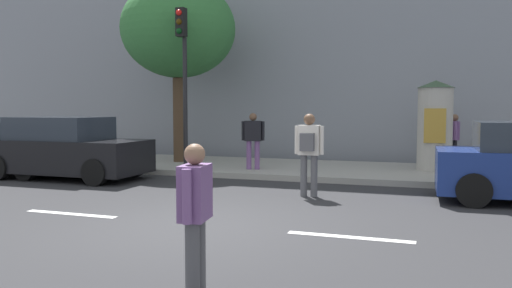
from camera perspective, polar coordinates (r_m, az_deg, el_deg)
name	(u,v)px	position (r m, az deg, el deg)	size (l,w,h in m)	color
ground_plane	(197,225)	(8.21, -6.61, -8.88)	(80.00, 80.00, 0.00)	#2B2B2D
sidewalk_curb	(304,169)	(14.73, 5.41, -2.81)	(36.00, 4.00, 0.15)	#9E9B93
lane_markings	(197,224)	(8.21, -6.61, -8.85)	(25.80, 0.16, 0.01)	silver
building_backdrop	(338,3)	(19.89, 9.12, 15.17)	(36.00, 5.00, 11.36)	gray
traffic_light	(183,62)	(14.06, -8.11, 9.01)	(0.24, 0.45, 4.32)	black
poster_column	(435,125)	(14.53, 19.25, 2.02)	(0.99, 0.99, 2.41)	#B2ADA3
street_tree	(178,30)	(16.31, -8.62, 12.41)	(3.51, 3.51, 5.58)	#4C3826
pedestrian_tallest	(195,209)	(5.02, -6.77, -7.23)	(0.29, 0.56, 1.49)	#4C4C51
pedestrian_near_pole	(309,147)	(10.56, 5.90, -0.37)	(0.61, 0.38, 1.71)	#4C4C51
pedestrian_with_backpack	(454,136)	(15.82, 21.16, 0.83)	(0.28, 0.60, 1.50)	black
pedestrian_in_light_jacket	(253,136)	(13.98, -0.32, 0.91)	(0.61, 0.46, 1.54)	#724C84
parked_car_blue	(5,148)	(15.78, -26.07, -0.45)	(4.28, 1.98, 1.45)	maroon
parked_car_dark	(65,149)	(14.14, -20.40, -0.54)	(4.17, 1.88, 1.59)	black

